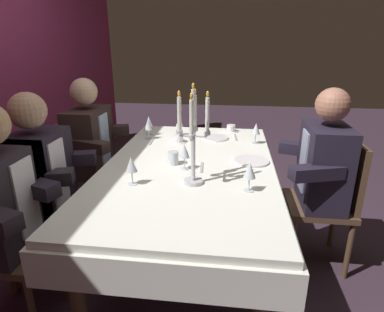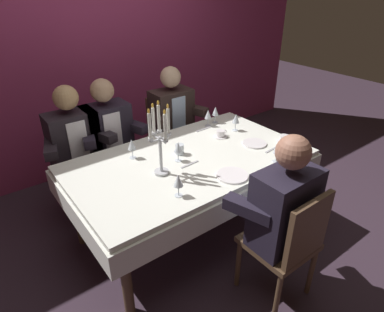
# 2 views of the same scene
# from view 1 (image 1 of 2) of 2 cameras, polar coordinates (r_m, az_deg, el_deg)

# --- Properties ---
(ground_plane) EXTENTS (12.00, 12.00, 0.00)m
(ground_plane) POSITION_cam_1_polar(r_m,az_deg,el_deg) (2.50, -0.43, -17.40)
(ground_plane) COLOR #362734
(dining_table) EXTENTS (1.94, 1.14, 0.74)m
(dining_table) POSITION_cam_1_polar(r_m,az_deg,el_deg) (2.18, -0.47, -4.27)
(dining_table) COLOR white
(dining_table) RESTS_ON ground_plane
(candelabra) EXTENTS (0.19, 0.19, 0.56)m
(candelabra) POSITION_cam_1_polar(r_m,az_deg,el_deg) (1.76, 0.22, 3.10)
(candelabra) COLOR silver
(candelabra) RESTS_ON dining_table
(dinner_plate_0) EXTENTS (0.20, 0.20, 0.01)m
(dinner_plate_0) POSITION_cam_1_polar(r_m,az_deg,el_deg) (2.69, 4.23, 3.21)
(dinner_plate_0) COLOR white
(dinner_plate_0) RESTS_ON dining_table
(dinner_plate_1) EXTENTS (0.24, 0.24, 0.01)m
(dinner_plate_1) POSITION_cam_1_polar(r_m,az_deg,el_deg) (2.20, 10.42, -0.85)
(dinner_plate_1) COLOR white
(dinner_plate_1) RESTS_ON dining_table
(wine_glass_0) EXTENTS (0.07, 0.07, 0.16)m
(wine_glass_0) POSITION_cam_1_polar(r_m,az_deg,el_deg) (2.76, -2.21, 6.02)
(wine_glass_0) COLOR silver
(wine_glass_0) RESTS_ON dining_table
(wine_glass_1) EXTENTS (0.07, 0.07, 0.16)m
(wine_glass_1) POSITION_cam_1_polar(r_m,az_deg,el_deg) (2.68, -7.74, 5.39)
(wine_glass_1) COLOR silver
(wine_glass_1) RESTS_ON dining_table
(wine_glass_2) EXTENTS (0.07, 0.07, 0.16)m
(wine_glass_2) POSITION_cam_1_polar(r_m,az_deg,el_deg) (2.79, -7.60, 5.96)
(wine_glass_2) COLOR silver
(wine_glass_2) RESTS_ON dining_table
(wine_glass_3) EXTENTS (0.07, 0.07, 0.16)m
(wine_glass_3) POSITION_cam_1_polar(r_m,az_deg,el_deg) (2.58, 11.21, 4.66)
(wine_glass_3) COLOR silver
(wine_glass_3) RESTS_ON dining_table
(wine_glass_4) EXTENTS (0.07, 0.07, 0.16)m
(wine_glass_4) POSITION_cam_1_polar(r_m,az_deg,el_deg) (1.74, 10.15, -2.68)
(wine_glass_4) COLOR silver
(wine_glass_4) RESTS_ON dining_table
(wine_glass_5) EXTENTS (0.07, 0.07, 0.16)m
(wine_glass_5) POSITION_cam_1_polar(r_m,az_deg,el_deg) (1.83, -10.65, -1.62)
(wine_glass_5) COLOR silver
(wine_glass_5) RESTS_ON dining_table
(wine_glass_6) EXTENTS (0.07, 0.07, 0.16)m
(wine_glass_6) POSITION_cam_1_polar(r_m,az_deg,el_deg) (2.01, -1.34, 0.74)
(wine_glass_6) COLOR silver
(wine_glass_6) RESTS_ON dining_table
(water_tumbler_0) EXTENTS (0.07, 0.07, 0.09)m
(water_tumbler_0) POSITION_cam_1_polar(r_m,az_deg,el_deg) (2.12, -3.31, -0.35)
(water_tumbler_0) COLOR silver
(water_tumbler_0) RESTS_ON dining_table
(coffee_cup_0) EXTENTS (0.13, 0.12, 0.06)m
(coffee_cup_0) POSITION_cam_1_polar(r_m,az_deg,el_deg) (2.59, -2.39, 3.02)
(coffee_cup_0) COLOR white
(coffee_cup_0) RESTS_ON dining_table
(coffee_cup_1) EXTENTS (0.13, 0.12, 0.06)m
(coffee_cup_1) POSITION_cam_1_polar(r_m,az_deg,el_deg) (2.92, 6.89, 4.82)
(coffee_cup_1) COLOR white
(coffee_cup_1) RESTS_ON dining_table
(spoon_0) EXTENTS (0.17, 0.03, 0.01)m
(spoon_0) POSITION_cam_1_polar(r_m,az_deg,el_deg) (2.07, 1.69, -2.00)
(spoon_0) COLOR #B7B7BC
(spoon_0) RESTS_ON dining_table
(spoon_1) EXTENTS (0.17, 0.03, 0.01)m
(spoon_1) POSITION_cam_1_polar(r_m,az_deg,el_deg) (2.61, -7.23, 2.51)
(spoon_1) COLOR #B7B7BC
(spoon_1) RESTS_ON dining_table
(knife_2) EXTENTS (0.19, 0.03, 0.01)m
(knife_2) POSITION_cam_1_polar(r_m,az_deg,el_deg) (2.73, 7.67, 3.26)
(knife_2) COLOR #B7B7BC
(knife_2) RESTS_ON dining_table
(seated_diner_0) EXTENTS (0.63, 0.48, 1.24)m
(seated_diner_0) POSITION_cam_1_polar(r_m,az_deg,el_deg) (1.93, -30.47, -6.76)
(seated_diner_0) COLOR brown
(seated_diner_0) RESTS_ON ground_plane
(seated_diner_1) EXTENTS (0.63, 0.48, 1.24)m
(seated_diner_1) POSITION_cam_1_polar(r_m,az_deg,el_deg) (2.17, -25.52, -3.17)
(seated_diner_1) COLOR brown
(seated_diner_1) RESTS_ON ground_plane
(seated_diner_2) EXTENTS (0.63, 0.48, 1.24)m
(seated_diner_2) POSITION_cam_1_polar(r_m,az_deg,el_deg) (2.30, 22.35, -1.51)
(seated_diner_2) COLOR brown
(seated_diner_2) RESTS_ON ground_plane
(seated_diner_3) EXTENTS (0.63, 0.48, 1.24)m
(seated_diner_3) POSITION_cam_1_polar(r_m,az_deg,el_deg) (2.77, -17.77, 2.55)
(seated_diner_3) COLOR brown
(seated_diner_3) RESTS_ON ground_plane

